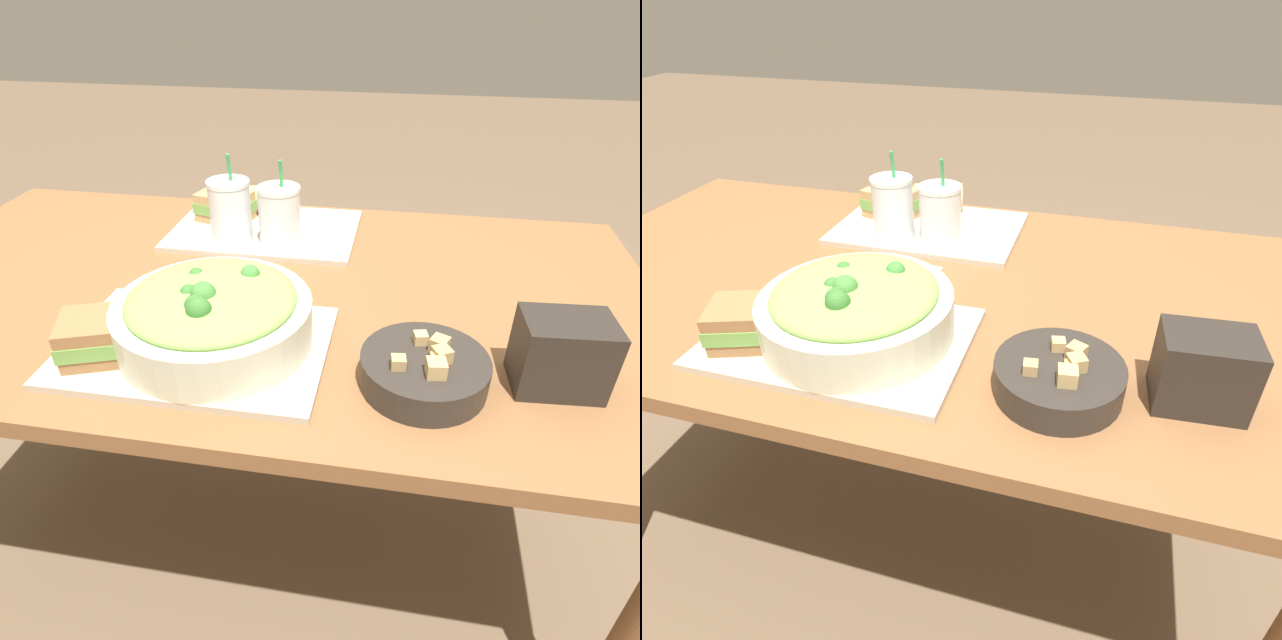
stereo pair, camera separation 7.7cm
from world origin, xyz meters
TOP-DOWN VIEW (x-y plane):
  - ground_plane at (0.00, 0.00)m, footprint 12.00×12.00m
  - dining_table at (0.00, 0.00)m, footprint 1.47×0.82m
  - tray_near at (-0.03, -0.21)m, footprint 0.41×0.27m
  - tray_far at (-0.04, 0.23)m, footprint 0.41×0.27m
  - salad_bowl at (-0.01, -0.20)m, footprint 0.30×0.30m
  - soup_bowl at (0.31, -0.24)m, footprint 0.18×0.18m
  - sandwich_near at (-0.16, -0.26)m, footprint 0.14×0.13m
  - baguette_near at (-0.09, -0.11)m, footprint 0.13×0.11m
  - sandwich_far at (-0.14, 0.26)m, footprint 0.14×0.12m
  - baguette_far at (-0.05, 0.33)m, footprint 0.13×0.09m
  - drink_cup_dark at (-0.09, 0.16)m, footprint 0.09×0.09m
  - drink_cup_red at (0.01, 0.16)m, footprint 0.09×0.09m
  - chip_bag at (0.50, -0.21)m, footprint 0.13×0.09m
  - napkin_folded at (-0.05, 0.01)m, footprint 0.19×0.14m

SIDE VIEW (x-z plane):
  - ground_plane at x=0.00m, z-range 0.00..0.00m
  - dining_table at x=0.00m, z-range 0.27..1.01m
  - napkin_folded at x=-0.05m, z-range 0.74..0.74m
  - tray_near at x=-0.03m, z-range 0.74..0.75m
  - tray_far at x=-0.04m, z-range 0.74..0.75m
  - soup_bowl at x=0.31m, z-range 0.73..0.80m
  - baguette_near at x=-0.09m, z-range 0.75..0.81m
  - baguette_far at x=-0.05m, z-range 0.75..0.81m
  - sandwich_near at x=-0.16m, z-range 0.75..0.81m
  - sandwich_far at x=-0.14m, z-range 0.75..0.81m
  - chip_bag at x=0.50m, z-range 0.74..0.85m
  - salad_bowl at x=-0.01m, z-range 0.74..0.86m
  - drink_cup_red at x=0.01m, z-range 0.72..0.90m
  - drink_cup_dark at x=-0.09m, z-range 0.72..0.90m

